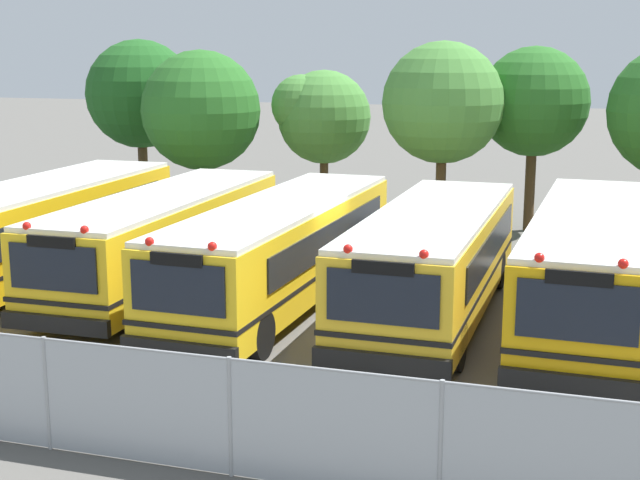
{
  "coord_description": "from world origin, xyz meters",
  "views": [
    {
      "loc": [
        5.43,
        -20.33,
        6.11
      ],
      "look_at": [
        -0.94,
        0.0,
        1.6
      ],
      "focal_mm": 50.64,
      "sensor_mm": 36.0,
      "label": 1
    }
  ],
  "objects_px": {
    "school_bus_2": "(282,248)",
    "tree_2": "(319,115)",
    "tree_0": "(144,94)",
    "tree_3": "(438,102)",
    "school_bus_3": "(433,258)",
    "school_bus_1": "(164,237)",
    "school_bus_4": "(591,264)",
    "school_bus_0": "(36,229)",
    "tree_1": "(201,112)",
    "tree_4": "(533,99)"
  },
  "relations": [
    {
      "from": "school_bus_3",
      "to": "tree_2",
      "type": "relative_size",
      "value": 1.83
    },
    {
      "from": "school_bus_0",
      "to": "tree_2",
      "type": "height_order",
      "value": "tree_2"
    },
    {
      "from": "school_bus_2",
      "to": "tree_2",
      "type": "bearing_deg",
      "value": -75.68
    },
    {
      "from": "school_bus_0",
      "to": "tree_1",
      "type": "xyz_separation_m",
      "value": [
        0.55,
        9.35,
        2.5
      ]
    },
    {
      "from": "school_bus_3",
      "to": "tree_4",
      "type": "xyz_separation_m",
      "value": [
        1.27,
        11.1,
        3.1
      ]
    },
    {
      "from": "school_bus_2",
      "to": "school_bus_1",
      "type": "bearing_deg",
      "value": -6.11
    },
    {
      "from": "school_bus_0",
      "to": "school_bus_2",
      "type": "relative_size",
      "value": 1.04
    },
    {
      "from": "school_bus_2",
      "to": "tree_1",
      "type": "bearing_deg",
      "value": -54.1
    },
    {
      "from": "tree_3",
      "to": "tree_4",
      "type": "relative_size",
      "value": 1.03
    },
    {
      "from": "tree_2",
      "to": "tree_3",
      "type": "distance_m",
      "value": 4.71
    },
    {
      "from": "tree_0",
      "to": "tree_1",
      "type": "xyz_separation_m",
      "value": [
        3.28,
        -1.92,
        -0.48
      ]
    },
    {
      "from": "school_bus_4",
      "to": "tree_3",
      "type": "bearing_deg",
      "value": -58.99
    },
    {
      "from": "school_bus_3",
      "to": "tree_4",
      "type": "bearing_deg",
      "value": -96.01
    },
    {
      "from": "school_bus_2",
      "to": "school_bus_4",
      "type": "bearing_deg",
      "value": -175.78
    },
    {
      "from": "school_bus_1",
      "to": "school_bus_2",
      "type": "height_order",
      "value": "school_bus_2"
    },
    {
      "from": "school_bus_0",
      "to": "tree_3",
      "type": "xyz_separation_m",
      "value": [
        9.03,
        9.35,
        2.98
      ]
    },
    {
      "from": "school_bus_3",
      "to": "tree_3",
      "type": "height_order",
      "value": "tree_3"
    },
    {
      "from": "tree_1",
      "to": "tree_4",
      "type": "relative_size",
      "value": 0.98
    },
    {
      "from": "school_bus_0",
      "to": "school_bus_4",
      "type": "relative_size",
      "value": 1.05
    },
    {
      "from": "school_bus_1",
      "to": "school_bus_4",
      "type": "xyz_separation_m",
      "value": [
        10.57,
        -0.13,
        0.06
      ]
    },
    {
      "from": "school_bus_0",
      "to": "tree_3",
      "type": "distance_m",
      "value": 13.34
    },
    {
      "from": "school_bus_3",
      "to": "tree_2",
      "type": "bearing_deg",
      "value": -59.76
    },
    {
      "from": "school_bus_1",
      "to": "tree_0",
      "type": "xyz_separation_m",
      "value": [
        -6.31,
        10.88,
        3.05
      ]
    },
    {
      "from": "school_bus_1",
      "to": "tree_4",
      "type": "bearing_deg",
      "value": -128.58
    },
    {
      "from": "school_bus_4",
      "to": "tree_2",
      "type": "relative_size",
      "value": 2.0
    },
    {
      "from": "school_bus_0",
      "to": "school_bus_4",
      "type": "distance_m",
      "value": 14.15
    },
    {
      "from": "school_bus_2",
      "to": "tree_2",
      "type": "height_order",
      "value": "tree_2"
    },
    {
      "from": "tree_1",
      "to": "tree_3",
      "type": "bearing_deg",
      "value": -0.0
    },
    {
      "from": "school_bus_4",
      "to": "tree_0",
      "type": "distance_m",
      "value": 20.37
    },
    {
      "from": "school_bus_1",
      "to": "tree_0",
      "type": "relative_size",
      "value": 1.58
    },
    {
      "from": "school_bus_3",
      "to": "tree_3",
      "type": "xyz_separation_m",
      "value": [
        -1.64,
        9.4,
        3.04
      ]
    },
    {
      "from": "school_bus_0",
      "to": "tree_1",
      "type": "height_order",
      "value": "tree_1"
    },
    {
      "from": "school_bus_0",
      "to": "school_bus_4",
      "type": "height_order",
      "value": "school_bus_0"
    },
    {
      "from": "school_bus_4",
      "to": "tree_2",
      "type": "distance_m",
      "value": 14.35
    },
    {
      "from": "tree_0",
      "to": "tree_4",
      "type": "distance_m",
      "value": 14.67
    },
    {
      "from": "school_bus_2",
      "to": "tree_2",
      "type": "distance_m",
      "value": 11.26
    },
    {
      "from": "school_bus_0",
      "to": "school_bus_1",
      "type": "xyz_separation_m",
      "value": [
        3.58,
        0.39,
        -0.07
      ]
    },
    {
      "from": "school_bus_3",
      "to": "tree_1",
      "type": "height_order",
      "value": "tree_1"
    },
    {
      "from": "school_bus_4",
      "to": "tree_0",
      "type": "bearing_deg",
      "value": -31.5
    },
    {
      "from": "school_bus_0",
      "to": "tree_0",
      "type": "bearing_deg",
      "value": -77.52
    },
    {
      "from": "tree_1",
      "to": "tree_2",
      "type": "relative_size",
      "value": 1.13
    },
    {
      "from": "school_bus_0",
      "to": "school_bus_1",
      "type": "bearing_deg",
      "value": -174.88
    },
    {
      "from": "school_bus_3",
      "to": "school_bus_4",
      "type": "distance_m",
      "value": 3.49
    },
    {
      "from": "school_bus_4",
      "to": "tree_3",
      "type": "xyz_separation_m",
      "value": [
        -5.12,
        9.09,
        2.99
      ]
    },
    {
      "from": "school_bus_3",
      "to": "tree_4",
      "type": "distance_m",
      "value": 11.59
    },
    {
      "from": "school_bus_0",
      "to": "tree_1",
      "type": "distance_m",
      "value": 9.69
    },
    {
      "from": "tree_4",
      "to": "tree_0",
      "type": "bearing_deg",
      "value": 179.12
    },
    {
      "from": "school_bus_3",
      "to": "tree_3",
      "type": "relative_size",
      "value": 1.55
    },
    {
      "from": "school_bus_2",
      "to": "tree_2",
      "type": "relative_size",
      "value": 2.02
    },
    {
      "from": "tree_0",
      "to": "tree_3",
      "type": "bearing_deg",
      "value": -9.28
    }
  ]
}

